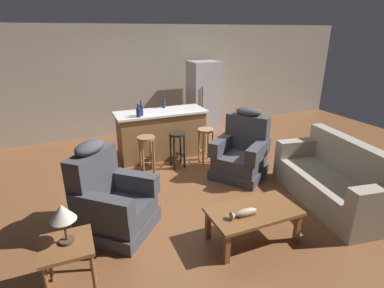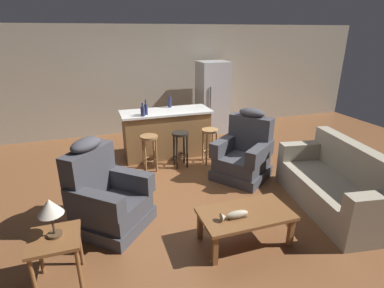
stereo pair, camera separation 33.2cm
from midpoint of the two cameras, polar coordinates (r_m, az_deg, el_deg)
ground_plane at (r=5.15m, az=0.82°, el=-7.55°), size 12.00×12.00×0.00m
back_wall at (r=7.64m, az=-7.09°, el=11.97°), size 12.00×0.05×2.60m
coffee_table at (r=3.76m, az=12.71°, el=-13.35°), size 1.10×0.60×0.42m
fish_figurine at (r=3.58m, az=10.81°, el=-13.19°), size 0.34×0.10×0.10m
couch at (r=4.92m, az=27.65°, el=-7.13°), size 1.13×2.01×0.94m
recliner_near_lamp at (r=4.05m, az=-13.82°, el=-9.83°), size 1.19×1.19×1.20m
recliner_near_island at (r=5.35m, az=11.63°, el=-1.89°), size 1.18×1.18×1.20m
end_table at (r=3.32m, az=-21.87°, el=-17.58°), size 0.48×0.48×0.56m
table_lamp at (r=3.12m, az=-22.66°, el=-11.35°), size 0.24×0.24×0.41m
kitchen_island at (r=6.15m, az=-3.33°, el=2.07°), size 1.80×0.70×0.95m
bar_stool_left at (r=5.47m, az=-6.42°, el=-0.51°), size 0.32×0.32×0.68m
bar_stool_middle at (r=5.61m, az=-0.53°, el=0.18°), size 0.32×0.32×0.68m
bar_stool_right at (r=5.81m, az=5.02°, el=0.83°), size 0.32×0.32×0.68m
refrigerator at (r=7.62m, az=5.16°, el=8.82°), size 0.70×0.69×1.76m
bottle_tall_green at (r=5.73m, az=-7.13°, el=6.62°), size 0.07×0.07×0.29m
bottle_short_amber at (r=5.65m, az=-7.71°, el=6.21°), size 0.08×0.08×0.25m
bottle_wine_dark at (r=6.27m, az=-2.74°, el=7.96°), size 0.07×0.07×0.29m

